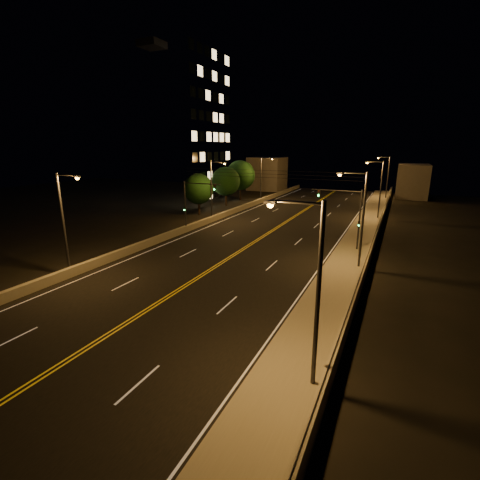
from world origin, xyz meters
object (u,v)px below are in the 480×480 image
at_px(streetlight_4, 65,218).
at_px(tree_1, 226,181).
at_px(tree_2, 240,175).
at_px(traffic_signal_left, 192,201).
at_px(building_tower, 157,128).
at_px(tree_0, 198,189).
at_px(streetlight_2, 379,186).
at_px(streetlight_6, 262,176).
at_px(traffic_signal_right, 350,213).
at_px(streetlight_1, 360,214).
at_px(streetlight_5, 213,187).
at_px(streetlight_0, 312,285).
at_px(streetlight_3, 386,175).

bearing_deg(streetlight_4, tree_1, 96.74).
bearing_deg(tree_2, traffic_signal_left, -77.83).
height_order(building_tower, tree_0, building_tower).
relative_size(streetlight_2, streetlight_6, 1.00).
bearing_deg(streetlight_6, tree_0, -105.23).
distance_m(streetlight_6, tree_2, 4.76).
bearing_deg(tree_2, traffic_signal_right, -47.59).
bearing_deg(traffic_signal_right, streetlight_1, -74.87).
height_order(streetlight_5, traffic_signal_right, streetlight_5).
distance_m(streetlight_1, building_tower, 48.69).
height_order(streetlight_1, streetlight_5, same).
bearing_deg(tree_1, tree_2, 93.03).
xyz_separation_m(streetlight_0, tree_2, (-26.16, 49.68, 0.00)).
relative_size(streetlight_1, tree_2, 1.08).
distance_m(streetlight_2, streetlight_4, 41.30).
distance_m(streetlight_0, tree_1, 49.80).
xyz_separation_m(streetlight_1, tree_1, (-25.79, 25.41, -0.54)).
xyz_separation_m(traffic_signal_right, traffic_signal_left, (-18.86, 0.00, 0.00)).
relative_size(streetlight_3, streetlight_4, 1.00).
relative_size(streetlight_1, streetlight_6, 1.00).
height_order(streetlight_3, tree_0, streetlight_3).
height_order(traffic_signal_right, tree_2, tree_2).
height_order(streetlight_1, streetlight_6, same).
bearing_deg(streetlight_6, streetlight_1, -56.44).
bearing_deg(traffic_signal_left, building_tower, 135.00).
height_order(streetlight_4, tree_1, streetlight_4).
relative_size(streetlight_2, tree_0, 1.32).
bearing_deg(streetlight_5, tree_2, 103.62).
bearing_deg(streetlight_0, tree_1, 121.19).
relative_size(streetlight_2, traffic_signal_right, 1.33).
relative_size(streetlight_6, tree_0, 1.32).
distance_m(traffic_signal_right, traffic_signal_left, 18.86).
xyz_separation_m(streetlight_3, traffic_signal_left, (-20.33, -40.88, -0.94)).
xyz_separation_m(streetlight_5, traffic_signal_left, (1.08, -7.40, -0.94)).
bearing_deg(streetlight_1, streetlight_2, 90.00).
bearing_deg(building_tower, streetlight_0, -46.60).
relative_size(traffic_signal_right, traffic_signal_left, 1.00).
height_order(streetlight_5, tree_1, streetlight_5).
bearing_deg(streetlight_3, streetlight_5, -122.60).
height_order(streetlight_6, traffic_signal_right, streetlight_6).
bearing_deg(tree_2, streetlight_4, -83.85).
relative_size(streetlight_5, building_tower, 0.30).
xyz_separation_m(streetlight_3, streetlight_5, (-21.41, -33.48, 0.00)).
bearing_deg(streetlight_2, traffic_signal_right, -94.63).
relative_size(traffic_signal_right, tree_0, 0.99).
relative_size(streetlight_1, traffic_signal_right, 1.33).
height_order(tree_0, tree_1, tree_1).
height_order(building_tower, tree_1, building_tower).
bearing_deg(streetlight_3, streetlight_1, -90.00).
height_order(streetlight_2, building_tower, building_tower).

